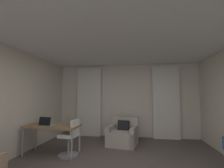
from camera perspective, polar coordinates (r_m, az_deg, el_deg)
wall_window at (r=5.77m, az=5.21°, el=-5.93°), size 5.12×0.06×2.60m
ceiling at (r=2.99m, az=1.00°, el=18.59°), size 5.12×6.12×0.06m
curtain_left_panel at (r=5.90m, az=-8.40°, el=-6.35°), size 0.90×0.06×2.50m
curtain_right_panel at (r=5.72m, az=19.09°, el=-6.23°), size 0.90×0.06×2.50m
armchair at (r=4.98m, az=3.96°, el=-18.14°), size 0.95×0.93×0.80m
desk at (r=4.37m, az=-20.88°, el=-14.67°), size 1.35×0.60×0.72m
desk_chair at (r=4.19m, az=-15.04°, el=-19.01°), size 0.48×0.48×0.88m
laptop at (r=4.35m, az=-22.78°, el=-13.20°), size 0.34×0.27×0.22m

